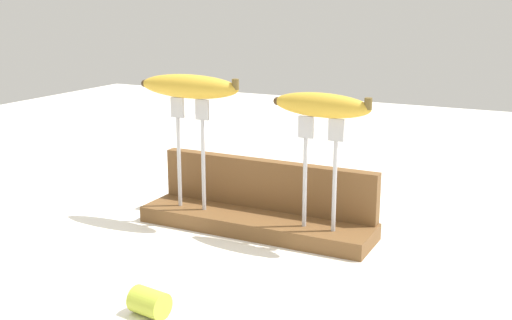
# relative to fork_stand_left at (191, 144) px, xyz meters

# --- Properties ---
(ground_plane) EXTENTS (3.00, 3.00, 0.00)m
(ground_plane) POSITION_rel_fork_stand_left_xyz_m (0.12, 0.01, -0.15)
(ground_plane) COLOR white
(wooden_board) EXTENTS (0.42, 0.11, 0.03)m
(wooden_board) POSITION_rel_fork_stand_left_xyz_m (0.12, 0.01, -0.13)
(wooden_board) COLOR brown
(wooden_board) RESTS_ON ground
(board_backstop) EXTENTS (0.41, 0.02, 0.09)m
(board_backstop) POSITION_rel_fork_stand_left_xyz_m (0.12, 0.06, -0.07)
(board_backstop) COLOR brown
(board_backstop) RESTS_ON wooden_board
(fork_stand_left) EXTENTS (0.08, 0.01, 0.20)m
(fork_stand_left) POSITION_rel_fork_stand_left_xyz_m (0.00, 0.00, 0.00)
(fork_stand_left) COLOR #B2B2B7
(fork_stand_left) RESTS_ON wooden_board
(fork_stand_right) EXTENTS (0.08, 0.01, 0.19)m
(fork_stand_right) POSITION_rel_fork_stand_left_xyz_m (0.25, 0.00, -0.01)
(fork_stand_right) COLOR #B2B2B7
(fork_stand_right) RESTS_ON wooden_board
(banana_raised_left) EXTENTS (0.20, 0.05, 0.04)m
(banana_raised_left) POSITION_rel_fork_stand_left_xyz_m (-0.00, -0.00, 0.10)
(banana_raised_left) COLOR gold
(banana_raised_left) RESTS_ON fork_stand_left
(banana_raised_right) EXTENTS (0.17, 0.05, 0.04)m
(banana_raised_right) POSITION_rel_fork_stand_left_xyz_m (0.25, 0.00, 0.09)
(banana_raised_right) COLOR gold
(banana_raised_right) RESTS_ON fork_stand_right
(fork_fallen_near) EXTENTS (0.08, 0.18, 0.01)m
(fork_fallen_near) POSITION_rel_fork_stand_left_xyz_m (0.09, 0.17, -0.14)
(fork_fallen_near) COLOR #B2B2B7
(fork_fallen_near) RESTS_ON ground
(banana_chunk_far) EXTENTS (0.05, 0.04, 0.04)m
(banana_chunk_far) POSITION_rel_fork_stand_left_xyz_m (0.14, -0.33, -0.13)
(banana_chunk_far) COLOR #B2C138
(banana_chunk_far) RESTS_ON ground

